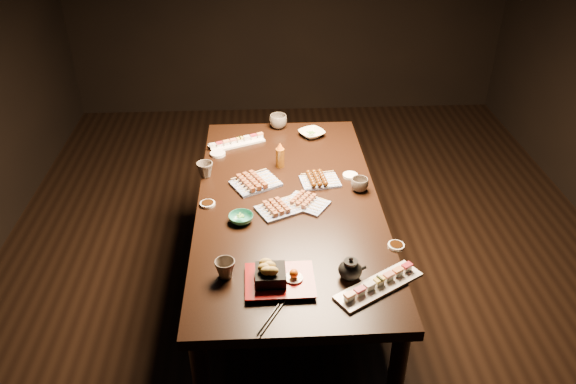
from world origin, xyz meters
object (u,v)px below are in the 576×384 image
object	(u,v)px
teapot	(350,268)
condiment_bottle	(280,155)
edamame_bowl_cream	(312,133)
teacup_far_right	(278,121)
teacup_near_left	(225,269)
teacup_far_left	(205,170)
sushi_platter_near	(379,283)
yakitori_plate_right	(306,200)
edamame_bowl_green	(241,218)
yakitori_plate_left	(255,180)
yakitori_plate_center	(280,206)
teacup_mid_right	(360,185)
tempura_tray	(280,274)
dining_table	(289,260)
sushi_platter_far	(237,141)

from	to	relation	value
teapot	condiment_bottle	bearing A→B (deg)	106.82
edamame_bowl_cream	teacup_far_right	distance (m)	0.24
teacup_near_left	teacup_far_left	bearing A→B (deg)	99.73
sushi_platter_near	condiment_bottle	distance (m)	1.06
yakitori_plate_right	teacup_far_left	size ratio (longest dim) A/B	2.31
edamame_bowl_cream	teacup_near_left	size ratio (longest dim) A/B	1.70
sushi_platter_near	edamame_bowl_green	world-z (taller)	sushi_platter_near
edamame_bowl_green	teacup_far_left	distance (m)	0.47
edamame_bowl_cream	yakitori_plate_left	bearing A→B (deg)	-121.90
sushi_platter_near	yakitori_plate_left	world-z (taller)	yakitori_plate_left
yakitori_plate_center	edamame_bowl_green	world-z (taller)	yakitori_plate_center
edamame_bowl_cream	teapot	size ratio (longest dim) A/B	1.24
teacup_mid_right	teacup_far_left	world-z (taller)	teacup_far_left
tempura_tray	dining_table	bearing A→B (deg)	82.98
edamame_bowl_cream	condiment_bottle	xyz separation A→B (m)	(-0.21, -0.36, 0.05)
edamame_bowl_green	edamame_bowl_cream	world-z (taller)	same
dining_table	condiment_bottle	size ratio (longest dim) A/B	12.39
teapot	condiment_bottle	world-z (taller)	condiment_bottle
sushi_platter_near	yakitori_plate_center	xyz separation A→B (m)	(-0.37, 0.57, 0.00)
teacup_far_right	condiment_bottle	world-z (taller)	condiment_bottle
sushi_platter_near	teapot	size ratio (longest dim) A/B	3.35
yakitori_plate_center	teacup_far_left	xyz separation A→B (m)	(-0.38, 0.35, 0.01)
tempura_tray	teacup_near_left	world-z (taller)	tempura_tray
tempura_tray	teacup_far_left	bearing A→B (deg)	111.77
yakitori_plate_left	teacup_near_left	size ratio (longest dim) A/B	2.73
edamame_bowl_cream	teacup_mid_right	world-z (taller)	teacup_mid_right
sushi_platter_far	teacup_far_right	size ratio (longest dim) A/B	3.07
teacup_near_left	teacup_mid_right	distance (m)	0.91
sushi_platter_far	teacup_mid_right	distance (m)	0.84
edamame_bowl_green	dining_table	bearing A→B (deg)	35.64
yakitori_plate_right	teacup_far_left	world-z (taller)	teacup_far_left
tempura_tray	teacup_near_left	distance (m)	0.23
yakitori_plate_left	edamame_bowl_green	distance (m)	0.33
sushi_platter_near	teacup_near_left	bearing A→B (deg)	139.08
condiment_bottle	dining_table	bearing A→B (deg)	-85.55
sushi_platter_near	teacup_near_left	xyz separation A→B (m)	(-0.61, 0.10, 0.02)
yakitori_plate_left	dining_table	bearing A→B (deg)	-72.38
teacup_far_left	edamame_bowl_cream	bearing A→B (deg)	36.21
sushi_platter_near	teacup_far_right	world-z (taller)	teacup_far_right
edamame_bowl_cream	teacup_mid_right	distance (m)	0.66
dining_table	teapot	bearing A→B (deg)	-76.87
yakitori_plate_right	teacup_mid_right	distance (m)	0.30
dining_table	edamame_bowl_cream	bearing A→B (deg)	68.46
yakitori_plate_center	condiment_bottle	distance (m)	0.43
sushi_platter_near	teacup_far_left	distance (m)	1.19
tempura_tray	yakitori_plate_left	bearing A→B (deg)	96.33
yakitori_plate_left	teapot	world-z (taller)	teapot
sushi_platter_near	teacup_near_left	world-z (taller)	teacup_near_left
dining_table	teapot	size ratio (longest dim) A/B	15.42
sushi_platter_far	teacup_far_right	world-z (taller)	teacup_far_right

